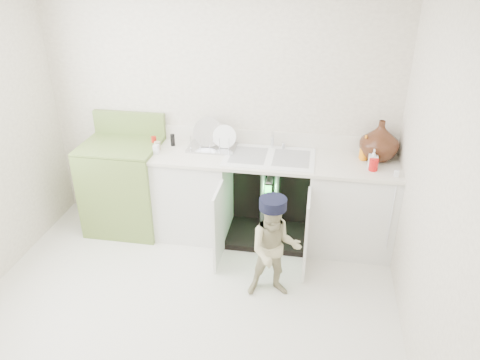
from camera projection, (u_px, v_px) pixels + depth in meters
name	position (u px, v px, depth m)	size (l,w,h in m)	color
ground	(184.00, 311.00, 3.87)	(3.50, 3.50, 0.00)	#B9B3A3
room_shell	(174.00, 176.00, 3.30)	(6.00, 5.50, 1.26)	silver
counter_run	(273.00, 195.00, 4.62)	(2.44, 1.02, 1.28)	silver
avocado_stove	(125.00, 185.00, 4.83)	(0.76, 0.65, 1.18)	olive
repair_worker	(275.00, 248.00, 3.86)	(0.50, 0.73, 0.93)	tan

